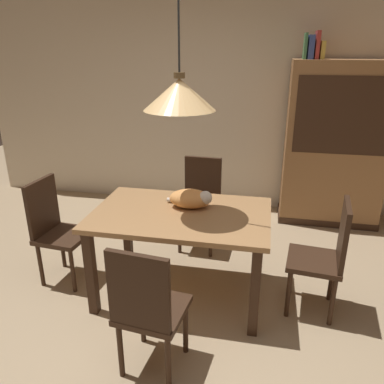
% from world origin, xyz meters
% --- Properties ---
extents(ground, '(10.00, 10.00, 0.00)m').
position_xyz_m(ground, '(0.00, 0.00, 0.00)').
color(ground, tan).
extents(back_wall, '(6.40, 0.10, 2.90)m').
position_xyz_m(back_wall, '(0.00, 2.65, 1.45)').
color(back_wall, beige).
rests_on(back_wall, ground).
extents(dining_table, '(1.40, 0.90, 0.75)m').
position_xyz_m(dining_table, '(-0.08, 0.56, 0.65)').
color(dining_table, '#A87A4C').
rests_on(dining_table, ground).
extents(chair_near_front, '(0.44, 0.44, 0.93)m').
position_xyz_m(chair_near_front, '(-0.09, -0.32, 0.51)').
color(chair_near_front, '#382316').
rests_on(chair_near_front, ground).
extents(chair_far_back, '(0.42, 0.42, 0.93)m').
position_xyz_m(chair_far_back, '(-0.08, 1.44, 0.51)').
color(chair_far_back, '#382316').
rests_on(chair_far_back, ground).
extents(chair_left_side, '(0.43, 0.43, 0.93)m').
position_xyz_m(chair_left_side, '(-1.21, 0.57, 0.51)').
color(chair_left_side, '#382316').
rests_on(chair_left_side, ground).
extents(chair_right_side, '(0.44, 0.44, 0.93)m').
position_xyz_m(chair_right_side, '(1.05, 0.55, 0.51)').
color(chair_right_side, '#382316').
rests_on(chair_right_side, ground).
extents(cat_sleeping, '(0.39, 0.24, 0.16)m').
position_xyz_m(cat_sleeping, '(-0.02, 0.67, 0.83)').
color(cat_sleeping, '#E59951').
rests_on(cat_sleeping, dining_table).
extents(pendant_lamp, '(0.52, 0.52, 1.30)m').
position_xyz_m(pendant_lamp, '(-0.08, 0.56, 1.66)').
color(pendant_lamp, '#E5B775').
extents(hutch_bookcase, '(1.12, 0.45, 1.85)m').
position_xyz_m(hutch_bookcase, '(1.31, 2.32, 0.89)').
color(hutch_bookcase, olive).
rests_on(hutch_bookcase, ground).
extents(book_green_slim, '(0.03, 0.20, 0.26)m').
position_xyz_m(book_green_slim, '(0.87, 2.32, 1.98)').
color(book_green_slim, '#427A4C').
rests_on(book_green_slim, hutch_bookcase).
extents(book_blue_wide, '(0.06, 0.24, 0.24)m').
position_xyz_m(book_blue_wide, '(0.93, 2.32, 1.97)').
color(book_blue_wide, '#384C93').
rests_on(book_blue_wide, hutch_bookcase).
extents(book_red_tall, '(0.04, 0.22, 0.28)m').
position_xyz_m(book_red_tall, '(0.99, 2.32, 1.99)').
color(book_red_tall, '#B73833').
rests_on(book_red_tall, hutch_bookcase).
extents(book_yellow_short, '(0.04, 0.20, 0.18)m').
position_xyz_m(book_yellow_short, '(1.05, 2.32, 1.94)').
color(book_yellow_short, gold).
rests_on(book_yellow_short, hutch_bookcase).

